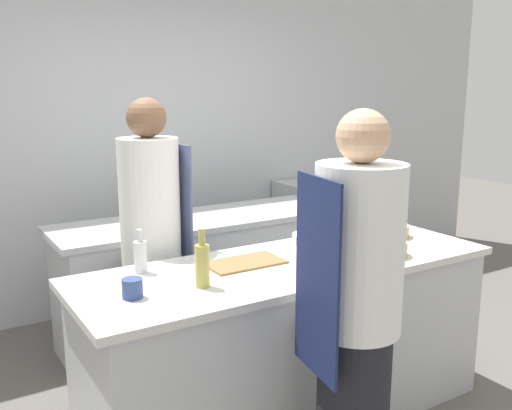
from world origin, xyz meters
name	(u,v)px	position (x,y,z in m)	size (l,w,h in m)	color
wall_back	(143,139)	(0.00, 2.13, 1.40)	(8.00, 0.06, 2.80)	silver
prep_counter	(289,340)	(0.00, 0.00, 0.46)	(2.33, 0.79, 0.91)	#B7BABC
pass_counter	(203,277)	(0.07, 1.21, 0.46)	(2.13, 0.68, 0.91)	#B7BABC
oven_range	(332,229)	(1.75, 1.77, 0.47)	(0.99, 0.63, 0.95)	#B7BABC
chef_at_prep_near	(355,315)	(-0.13, -0.67, 0.87)	(0.42, 0.40, 1.75)	black
chef_at_stove	(152,249)	(-0.52, 0.66, 0.90)	(0.38, 0.36, 1.77)	black
bottle_olive_oil	(359,245)	(0.29, -0.22, 1.01)	(0.07, 0.07, 0.26)	#19471E
bottle_vinegar	(140,256)	(-0.74, 0.26, 1.00)	(0.07, 0.07, 0.22)	silver
bottle_wine	(202,264)	(-0.57, -0.10, 1.02)	(0.07, 0.07, 0.28)	#B2A84C
bowl_mixing_large	(387,248)	(0.53, -0.18, 0.95)	(0.22, 0.22, 0.08)	tan
bowl_prep_small	(389,230)	(0.83, 0.11, 0.95)	(0.25, 0.25, 0.08)	tan
bowl_ceramic_blue	(326,251)	(0.23, -0.02, 0.94)	(0.20, 0.20, 0.06)	#B7BABC
bowl_wooden_salad	(310,239)	(0.31, 0.24, 0.94)	(0.21, 0.21, 0.06)	white
cup	(132,288)	(-0.90, -0.06, 0.95)	(0.09, 0.09, 0.09)	#33477F
cutting_board	(244,263)	(-0.23, 0.10, 0.92)	(0.42, 0.24, 0.01)	olive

